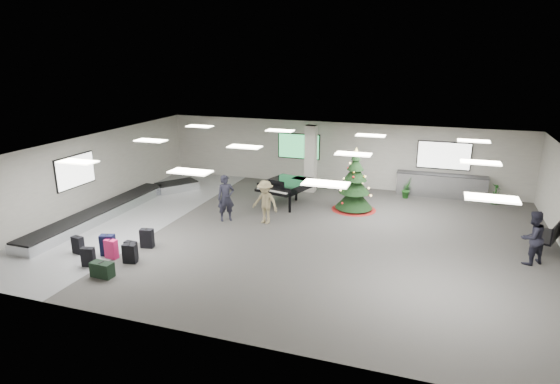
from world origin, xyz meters
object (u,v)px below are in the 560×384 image
(traveler_b, at_px, (265,202))
(traveler_bench, at_px, (532,238))
(grand_piano, at_px, (286,185))
(potted_plant_left, at_px, (406,189))
(pink_suitcase, at_px, (111,249))
(christmas_tree, at_px, (354,189))
(bench, at_px, (552,234))
(traveler_a, at_px, (226,198))
(service_counter, at_px, (441,185))
(baggage_carousel, at_px, (117,207))
(potted_plant_right, at_px, (496,194))

(traveler_b, distance_m, traveler_bench, 9.27)
(grand_piano, xyz_separation_m, potted_plant_left, (4.93, 2.84, -0.50))
(pink_suitcase, bearing_deg, christmas_tree, 52.20)
(christmas_tree, distance_m, grand_piano, 2.97)
(bench, xyz_separation_m, traveler_bench, (-0.85, -1.44, 0.30))
(traveler_a, bearing_deg, potted_plant_left, 2.62)
(service_counter, xyz_separation_m, traveler_bench, (2.75, -6.74, 0.33))
(baggage_carousel, height_order, bench, bench)
(christmas_tree, bearing_deg, traveler_a, -146.64)
(grand_piano, bearing_deg, bench, 5.43)
(potted_plant_left, bearing_deg, traveler_a, -140.14)
(traveler_a, bearing_deg, grand_piano, 21.13)
(service_counter, distance_m, christmas_tree, 4.73)
(pink_suitcase, distance_m, grand_piano, 8.02)
(baggage_carousel, xyz_separation_m, traveler_a, (4.79, 0.54, 0.72))
(traveler_a, bearing_deg, baggage_carousel, 149.20)
(christmas_tree, distance_m, potted_plant_right, 6.51)
(christmas_tree, height_order, grand_piano, christmas_tree)
(traveler_b, bearing_deg, potted_plant_left, 59.41)
(baggage_carousel, distance_m, potted_plant_left, 12.85)
(traveler_a, bearing_deg, traveler_bench, -40.13)
(service_counter, height_order, traveler_bench, traveler_bench)
(service_counter, bearing_deg, christmas_tree, -137.55)
(baggage_carousel, xyz_separation_m, traveler_bench, (15.60, -0.01, 0.66))
(pink_suitcase, height_order, grand_piano, grand_piano)
(christmas_tree, xyz_separation_m, potted_plant_right, (5.81, 2.89, -0.47))
(bench, relative_size, traveler_a, 0.92)
(potted_plant_left, bearing_deg, traveler_bench, -54.80)
(bench, xyz_separation_m, potted_plant_left, (-5.10, 4.59, -0.17))
(christmas_tree, bearing_deg, traveler_b, -137.12)
(traveler_b, xyz_separation_m, potted_plant_right, (8.81, 5.68, -0.41))
(traveler_b, bearing_deg, grand_piano, 101.62)
(baggage_carousel, relative_size, traveler_b, 5.62)
(traveler_b, bearing_deg, traveler_bench, 8.16)
(traveler_a, relative_size, traveler_bench, 1.06)
(pink_suitcase, relative_size, traveler_bench, 0.37)
(service_counter, relative_size, christmas_tree, 1.50)
(service_counter, distance_m, pink_suitcase, 14.67)
(baggage_carousel, height_order, service_counter, service_counter)
(traveler_a, height_order, traveler_bench, traveler_a)
(grand_piano, relative_size, traveler_bench, 1.49)
(christmas_tree, relative_size, traveler_bench, 1.54)
(traveler_bench, bearing_deg, grand_piano, -56.99)
(service_counter, bearing_deg, potted_plant_left, -154.36)
(traveler_a, distance_m, traveler_b, 1.59)
(grand_piano, relative_size, bench, 1.53)
(service_counter, relative_size, grand_piano, 1.55)
(grand_piano, distance_m, potted_plant_right, 9.35)
(baggage_carousel, xyz_separation_m, christmas_tree, (9.36, 3.55, 0.71))
(pink_suitcase, bearing_deg, service_counter, 50.16)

